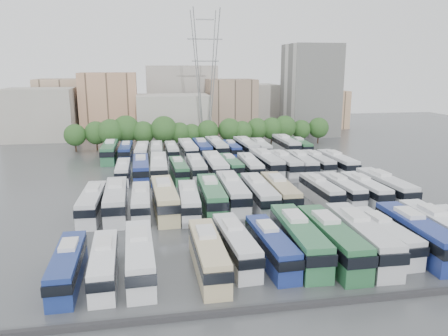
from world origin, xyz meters
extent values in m
plane|color=#424447|center=(0.00, 0.00, 0.00)|extent=(220.00, 220.00, 0.00)
cube|color=#2D2D30|center=(0.00, -33.00, 0.25)|extent=(56.00, 0.50, 0.50)
cylinder|color=black|center=(-30.29, 42.02, 1.08)|extent=(0.36, 0.36, 2.16)
sphere|color=#234C1E|center=(-30.29, 42.02, 4.01)|extent=(5.18, 5.18, 5.18)
cylinder|color=black|center=(-25.50, 42.75, 1.16)|extent=(0.36, 0.36, 2.31)
sphere|color=#234C1E|center=(-25.50, 42.75, 4.30)|extent=(5.55, 5.55, 5.55)
cylinder|color=black|center=(-22.08, 41.25, 1.26)|extent=(0.36, 0.36, 2.52)
sphere|color=#234C1E|center=(-22.08, 41.25, 4.68)|extent=(6.04, 6.04, 6.04)
cylinder|color=black|center=(-18.49, 42.83, 1.36)|extent=(0.36, 0.36, 2.72)
sphere|color=#234C1E|center=(-18.49, 42.83, 5.06)|extent=(6.53, 6.53, 6.53)
cylinder|color=black|center=(-14.44, 41.82, 1.14)|extent=(0.36, 0.36, 2.28)
sphere|color=#234C1E|center=(-14.44, 41.82, 4.23)|extent=(5.47, 5.47, 5.47)
cylinder|color=black|center=(-9.49, 41.32, 1.34)|extent=(0.36, 0.36, 2.67)
sphere|color=#234C1E|center=(-9.49, 41.32, 4.96)|extent=(6.41, 6.41, 6.41)
cylinder|color=black|center=(-5.65, 41.60, 1.06)|extent=(0.36, 0.36, 2.13)
sphere|color=#234C1E|center=(-5.65, 41.60, 3.95)|extent=(5.11, 5.11, 5.11)
cylinder|color=black|center=(-2.68, 42.19, 0.98)|extent=(0.36, 0.36, 1.96)
sphere|color=#234C1E|center=(-2.68, 42.19, 3.64)|extent=(4.71, 4.71, 4.71)
cylinder|color=black|center=(1.38, 41.90, 1.12)|extent=(0.36, 0.36, 2.25)
sphere|color=#234C1E|center=(1.38, 41.90, 4.18)|extent=(5.40, 5.40, 5.40)
cylinder|color=black|center=(6.83, 41.74, 1.18)|extent=(0.36, 0.36, 2.37)
sphere|color=#234C1E|center=(6.83, 41.74, 4.39)|extent=(5.68, 5.68, 5.68)
cylinder|color=black|center=(9.91, 41.17, 1.07)|extent=(0.36, 0.36, 2.15)
sphere|color=#234C1E|center=(9.91, 41.17, 3.99)|extent=(5.16, 5.16, 5.16)
cylinder|color=black|center=(14.16, 42.82, 1.15)|extent=(0.36, 0.36, 2.29)
sphere|color=#234C1E|center=(14.16, 42.82, 4.26)|extent=(5.50, 5.50, 5.50)
cylinder|color=black|center=(17.97, 42.52, 1.16)|extent=(0.36, 0.36, 2.32)
sphere|color=#234C1E|center=(17.97, 42.52, 4.32)|extent=(5.58, 5.58, 5.58)
cylinder|color=black|center=(21.42, 42.59, 1.23)|extent=(0.36, 0.36, 2.46)
sphere|color=#234C1E|center=(21.42, 42.59, 4.57)|extent=(5.90, 5.90, 5.90)
cylinder|color=black|center=(26.02, 42.84, 1.03)|extent=(0.36, 0.36, 2.05)
sphere|color=#234C1E|center=(26.02, 42.84, 3.81)|extent=(4.92, 4.92, 4.92)
cylinder|color=black|center=(30.71, 42.75, 1.11)|extent=(0.36, 0.36, 2.22)
sphere|color=#234C1E|center=(30.71, 42.75, 4.12)|extent=(5.33, 5.33, 5.33)
cube|color=#9E998E|center=(-42.00, 62.00, 7.00)|extent=(18.00, 14.00, 14.00)
cube|color=tan|center=(-24.00, 68.00, 9.00)|extent=(16.00, 12.00, 18.00)
cube|color=#ADA89E|center=(-6.00, 60.00, 6.00)|extent=(20.00, 14.00, 12.00)
cube|color=gray|center=(12.00, 66.00, 8.00)|extent=(14.00, 12.00, 16.00)
cube|color=gray|center=(-2.00, 80.00, 10.00)|extent=(22.00, 16.00, 20.00)
cube|color=tan|center=(-38.00, 78.00, 8.00)|extent=(16.00, 14.00, 16.00)
cube|color=#A39E93|center=(20.00, 78.00, 7.00)|extent=(18.00, 14.00, 14.00)
cube|color=tan|center=(44.00, 72.00, 6.00)|extent=(14.00, 12.00, 12.00)
cube|color=gray|center=(-14.00, 74.00, 5.00)|extent=(12.00, 10.00, 10.00)
cube|color=silver|center=(34.00, 58.00, 13.00)|extent=(14.00, 14.00, 26.00)
cylinder|color=slate|center=(0.00, 48.00, 17.00)|extent=(2.90, 2.91, 33.83)
cylinder|color=slate|center=(0.00, 52.00, 17.00)|extent=(2.90, 2.91, 33.83)
cylinder|color=slate|center=(4.00, 48.00, 17.00)|extent=(2.90, 2.91, 33.83)
cylinder|color=slate|center=(4.00, 52.00, 17.00)|extent=(2.90, 2.91, 33.83)
cube|color=slate|center=(2.00, 50.00, 31.28)|extent=(4.50, 0.30, 0.30)
cube|color=slate|center=(2.00, 50.00, 26.52)|extent=(9.00, 0.30, 0.30)
cube|color=slate|center=(2.00, 50.00, 21.08)|extent=(7.00, 0.30, 0.30)
cube|color=navy|center=(-21.52, -24.87, 1.54)|extent=(2.43, 10.89, 3.08)
cube|color=black|center=(-21.52, -25.01, 2.13)|extent=(2.54, 11.06, 0.91)
cube|color=silver|center=(-21.54, -23.52, 3.28)|extent=(1.57, 2.91, 0.40)
cube|color=white|center=(-18.22, -24.91, 1.51)|extent=(2.59, 10.75, 3.03)
cube|color=black|center=(-18.21, -25.04, 2.09)|extent=(2.71, 10.92, 0.89)
cube|color=silver|center=(-18.26, -23.57, 3.22)|extent=(1.60, 2.89, 0.39)
cube|color=silver|center=(-14.90, -24.28, 1.71)|extent=(2.92, 12.11, 3.41)
cube|color=black|center=(-14.90, -24.43, 2.36)|extent=(3.05, 12.30, 1.00)
cube|color=silver|center=(-14.95, -22.77, 3.63)|extent=(1.80, 3.26, 0.44)
cube|color=#CEBC8E|center=(-8.26, -24.95, 1.70)|extent=(2.61, 12.00, 3.40)
cube|color=black|center=(-8.26, -25.10, 2.35)|extent=(2.73, 12.18, 1.00)
cube|color=silver|center=(-8.27, -23.45, 3.62)|extent=(1.71, 3.21, 0.44)
cube|color=silver|center=(-5.08, -22.89, 1.63)|extent=(3.04, 11.65, 3.27)
cube|color=black|center=(-5.07, -23.03, 2.26)|extent=(3.16, 11.83, 0.96)
cube|color=silver|center=(-5.15, -21.45, 3.48)|extent=(1.79, 3.16, 0.42)
cube|color=navy|center=(-1.52, -23.92, 1.61)|extent=(2.84, 11.48, 3.23)
cube|color=black|center=(-1.52, -24.06, 2.23)|extent=(2.96, 11.65, 0.95)
cube|color=silver|center=(-1.58, -22.49, 3.44)|extent=(1.73, 3.10, 0.42)
cube|color=#2F6D44|center=(1.71, -23.21, 1.88)|extent=(3.30, 13.38, 3.76)
cube|color=black|center=(1.70, -23.38, 2.60)|extent=(3.44, 13.58, 1.11)
cube|color=silver|center=(1.77, -21.55, 4.01)|extent=(2.01, 3.61, 0.49)
cube|color=#2B653D|center=(4.94, -24.18, 1.89)|extent=(2.86, 13.33, 3.78)
cube|color=black|center=(4.94, -24.35, 2.61)|extent=(2.99, 13.53, 1.11)
cube|color=silver|center=(4.94, -22.52, 4.02)|extent=(1.90, 3.56, 0.49)
cube|color=silver|center=(8.32, -24.09, 1.90)|extent=(3.31, 13.52, 3.80)
cube|color=black|center=(8.32, -24.26, 2.63)|extent=(3.45, 13.72, 1.12)
cube|color=silver|center=(8.38, -22.42, 4.05)|extent=(2.02, 3.64, 0.49)
cube|color=silver|center=(11.48, -23.30, 1.61)|extent=(2.80, 11.47, 3.23)
cube|color=black|center=(11.49, -23.44, 2.23)|extent=(2.92, 11.65, 0.95)
cube|color=silver|center=(11.44, -21.88, 3.44)|extent=(1.72, 3.09, 0.42)
cube|color=navy|center=(14.79, -24.21, 1.84)|extent=(3.05, 13.07, 3.69)
cube|color=black|center=(14.78, -24.37, 2.55)|extent=(3.18, 13.26, 1.08)
cube|color=silver|center=(14.82, -22.59, 3.92)|extent=(1.92, 3.51, 0.48)
cube|color=silver|center=(18.18, -23.41, 1.80)|extent=(3.02, 12.77, 3.60)
cube|color=black|center=(18.18, -23.56, 2.49)|extent=(3.16, 12.96, 1.06)
cube|color=silver|center=(18.22, -21.82, 3.83)|extent=(1.89, 3.43, 0.47)
cube|color=silver|center=(-21.35, -5.85, 1.69)|extent=(2.95, 11.99, 3.37)
cube|color=black|center=(-21.36, -6.00, 2.33)|extent=(3.07, 12.18, 0.99)
cube|color=silver|center=(-21.30, -4.36, 3.59)|extent=(1.80, 3.23, 0.44)
cube|color=silver|center=(-18.24, -5.64, 1.84)|extent=(3.00, 13.02, 3.67)
cube|color=black|center=(-18.23, -5.80, 2.54)|extent=(3.14, 13.21, 1.08)
cube|color=silver|center=(-18.27, -4.02, 3.91)|extent=(1.90, 3.49, 0.48)
cube|color=silver|center=(-14.85, -6.14, 1.58)|extent=(2.42, 11.18, 3.16)
cube|color=black|center=(-14.85, -6.28, 2.19)|extent=(2.53, 11.35, 0.93)
cube|color=silver|center=(-14.84, -4.75, 3.37)|extent=(1.60, 2.99, 0.41)
cube|color=#C9BC8A|center=(-11.63, -6.19, 1.87)|extent=(3.34, 13.30, 3.74)
cube|color=black|center=(-11.62, -6.36, 2.58)|extent=(3.48, 13.50, 1.10)
cube|color=silver|center=(-11.70, -4.54, 3.98)|extent=(2.01, 3.59, 0.48)
cube|color=silver|center=(-8.37, -7.15, 1.64)|extent=(2.94, 11.65, 3.27)
cube|color=black|center=(-8.37, -7.29, 2.26)|extent=(3.06, 11.82, 0.96)
cube|color=silver|center=(-8.30, -5.70, 3.49)|extent=(1.76, 3.15, 0.42)
cube|color=#307045|center=(-5.08, -6.08, 1.84)|extent=(3.05, 13.06, 3.68)
cube|color=black|center=(-5.08, -6.24, 2.55)|extent=(3.19, 13.26, 1.08)
cube|color=silver|center=(-5.04, -4.45, 3.92)|extent=(1.92, 3.51, 0.48)
cube|color=silver|center=(-1.83, -5.01, 1.88)|extent=(3.06, 13.32, 3.76)
cube|color=black|center=(-1.83, -5.17, 2.60)|extent=(3.20, 13.52, 1.11)
cube|color=silver|center=(-1.80, -3.35, 4.00)|extent=(1.94, 3.57, 0.49)
cube|color=silver|center=(1.78, -6.43, 1.83)|extent=(2.88, 12.91, 3.65)
cube|color=black|center=(1.78, -6.59, 2.52)|extent=(3.01, 13.11, 1.07)
cube|color=silver|center=(1.80, -4.82, 3.89)|extent=(1.86, 3.46, 0.47)
cube|color=tan|center=(4.98, -6.07, 1.80)|extent=(3.04, 12.80, 3.61)
cube|color=black|center=(4.98, -6.23, 2.49)|extent=(3.17, 12.99, 1.06)
cube|color=silver|center=(5.02, -4.48, 3.84)|extent=(1.89, 3.44, 0.47)
cube|color=silver|center=(11.53, -5.35, 1.59)|extent=(2.69, 11.29, 3.18)
cube|color=black|center=(11.53, -5.49, 2.20)|extent=(2.81, 11.46, 0.94)
cube|color=silver|center=(11.49, -3.95, 3.39)|extent=(1.67, 3.04, 0.41)
cube|color=silver|center=(14.95, -5.32, 1.59)|extent=(2.64, 11.30, 3.19)
cube|color=black|center=(14.95, -5.46, 2.20)|extent=(2.76, 11.47, 0.94)
cube|color=silver|center=(14.91, -3.91, 3.39)|extent=(1.66, 3.03, 0.41)
cube|color=white|center=(18.18, -6.30, 1.64)|extent=(2.68, 11.62, 3.28)
cube|color=black|center=(18.19, -6.45, 2.27)|extent=(2.80, 11.79, 0.96)
cube|color=silver|center=(18.16, -4.85, 3.49)|extent=(1.70, 3.12, 0.42)
cube|color=silver|center=(21.47, -6.33, 1.83)|extent=(3.19, 12.98, 3.65)
cube|color=black|center=(21.47, -6.49, 2.53)|extent=(3.32, 13.18, 1.07)
cube|color=silver|center=(21.41, -4.72, 3.89)|extent=(1.95, 3.50, 0.47)
cube|color=silver|center=(-18.09, 13.05, 1.50)|extent=(2.31, 10.59, 3.00)
cube|color=black|center=(-18.09, 12.92, 2.07)|extent=(2.41, 10.75, 0.88)
cube|color=silver|center=(-18.08, 14.37, 3.19)|extent=(1.51, 2.83, 0.39)
cube|color=navy|center=(-14.93, 12.94, 1.76)|extent=(2.72, 12.43, 3.52)
cube|color=black|center=(-14.92, 12.79, 2.43)|extent=(2.85, 12.62, 1.03)
cube|color=silver|center=(-14.94, 14.49, 3.74)|extent=(1.78, 3.32, 0.46)
cube|color=white|center=(-11.76, 12.81, 1.85)|extent=(3.09, 13.11, 3.70)
cube|color=black|center=(-11.76, 12.65, 2.56)|extent=(3.22, 13.31, 1.09)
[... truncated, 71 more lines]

